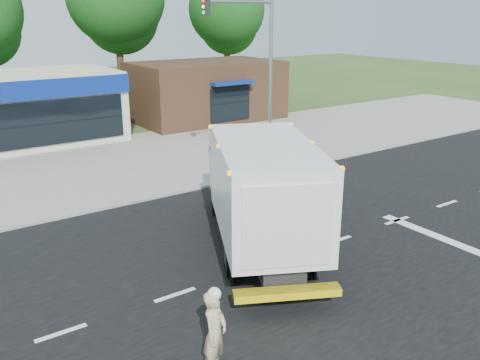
# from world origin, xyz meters

# --- Properties ---
(ground) EXTENTS (120.00, 120.00, 0.00)m
(ground) POSITION_xyz_m (0.00, 0.00, 0.00)
(ground) COLOR #385123
(ground) RESTS_ON ground
(road_asphalt) EXTENTS (60.00, 14.00, 0.02)m
(road_asphalt) POSITION_xyz_m (0.00, 0.00, 0.00)
(road_asphalt) COLOR black
(road_asphalt) RESTS_ON ground
(sidewalk) EXTENTS (60.00, 2.40, 0.12)m
(sidewalk) POSITION_xyz_m (0.00, 8.20, 0.06)
(sidewalk) COLOR gray
(sidewalk) RESTS_ON ground
(parking_apron) EXTENTS (60.00, 9.00, 0.02)m
(parking_apron) POSITION_xyz_m (0.00, 14.00, 0.01)
(parking_apron) COLOR gray
(parking_apron) RESTS_ON ground
(lane_markings) EXTENTS (55.20, 7.00, 0.01)m
(lane_markings) POSITION_xyz_m (1.35, -1.35, 0.02)
(lane_markings) COLOR silver
(lane_markings) RESTS_ON road_asphalt
(ems_box_truck) EXTENTS (5.94, 8.54, 3.66)m
(ems_box_truck) POSITION_xyz_m (-2.40, 1.12, 2.11)
(ems_box_truck) COLOR black
(ems_box_truck) RESTS_ON ground
(emergency_worker) EXTENTS (0.82, 0.76, 2.00)m
(emergency_worker) POSITION_xyz_m (-6.73, -3.20, 0.98)
(emergency_worker) COLOR tan
(emergency_worker) RESTS_ON ground
(brown_storefront) EXTENTS (10.00, 6.70, 4.00)m
(brown_storefront) POSITION_xyz_m (7.00, 19.98, 2.00)
(brown_storefront) COLOR #382316
(brown_storefront) RESTS_ON ground
(traffic_signal_pole) EXTENTS (3.51, 0.25, 8.00)m
(traffic_signal_pole) POSITION_xyz_m (2.35, 7.60, 4.92)
(traffic_signal_pole) COLOR gray
(traffic_signal_pole) RESTS_ON ground
(background_trees) EXTENTS (36.77, 7.39, 12.10)m
(background_trees) POSITION_xyz_m (-0.85, 28.16, 7.38)
(background_trees) COLOR #332114
(background_trees) RESTS_ON ground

